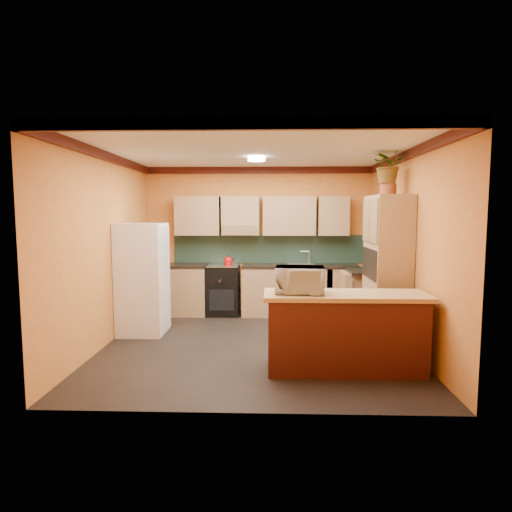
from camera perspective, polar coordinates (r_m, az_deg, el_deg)
The scene contains 15 objects.
room_shell at distance 6.19m, azimuth 0.18°, elevation 7.91°, with size 4.24×4.24×2.72m.
base_cabinets_back at distance 7.84m, azimuth 0.18°, elevation -4.65°, with size 3.65×0.60×0.88m, color #A38556.
countertop_back at distance 7.77m, azimuth 0.18°, elevation -1.31°, with size 3.65×0.62×0.04m, color black.
stove at distance 7.88m, azimuth -4.38°, elevation -4.50°, with size 0.58×0.58×0.91m, color black.
kettle at distance 7.74m, azimuth -3.72°, elevation -0.60°, with size 0.17×0.17×0.18m, color #A90D0B, non-canonical shape.
sink at distance 7.78m, azimuth 5.90°, elevation -1.07°, with size 0.48×0.40×0.03m, color silver.
base_cabinets_right at distance 7.38m, azimuth 14.39°, elevation -5.48°, with size 0.60×0.80×0.88m, color #A38556.
countertop_right at distance 7.31m, azimuth 14.48°, elevation -1.94°, with size 0.62×0.80×0.04m, color black.
fridge at distance 6.79m, azimuth -14.90°, elevation -2.96°, with size 0.68×0.66×1.70m, color white.
pantry at distance 6.29m, azimuth 17.03°, elevation -1.85°, with size 0.48×0.90×2.10m, color #A38556.
fern_pot at distance 6.30m, azimuth 17.21°, elevation 8.45°, with size 0.22×0.22×0.16m, color brown.
fern at distance 6.32m, azimuth 17.31°, elevation 11.52°, with size 0.47×0.40×0.52m, color #A38556.
breakfast_bar at distance 5.19m, azimuth 11.80°, elevation -10.20°, with size 1.80×0.55×0.88m, color #4A1711.
bar_top at distance 5.08m, azimuth 11.91°, elevation -5.15°, with size 1.90×0.65×0.05m, color tan.
microwave at distance 4.99m, azimuth 5.83°, elevation -3.18°, with size 0.56×0.38×0.31m, color white.
Camera 1 is at (0.20, -5.91, 1.86)m, focal length 30.00 mm.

